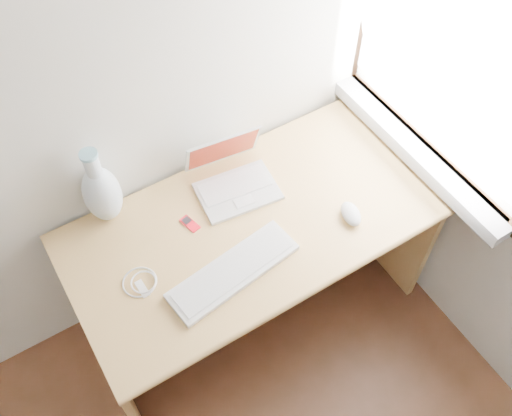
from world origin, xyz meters
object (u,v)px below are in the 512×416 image
vase (102,192)px  external_keyboard (233,271)px  laptop (232,178)px  desk (243,236)px

vase → external_keyboard: bearing=-59.5°
laptop → external_keyboard: size_ratio=0.64×
desk → laptop: bearing=79.2°
external_keyboard → laptop: bearing=52.6°
laptop → desk: bearing=-94.0°
desk → external_keyboard: external_keyboard is taller
vase → laptop: bearing=-14.5°
laptop → vase: vase is taller
laptop → vase: bearing=172.3°
desk → laptop: laptop is taller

